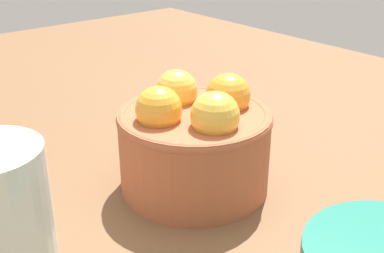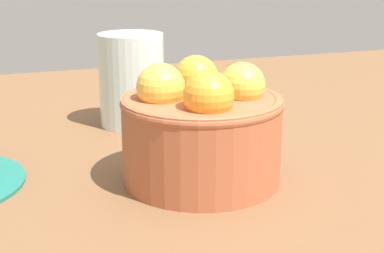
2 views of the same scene
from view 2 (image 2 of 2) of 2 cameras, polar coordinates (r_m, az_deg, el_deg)
name	(u,v)px [view 2 (image 2 of 2)]	position (r cm, az deg, el deg)	size (l,w,h in cm)	color
ground_plane	(201,202)	(49.56, 0.93, -7.46)	(136.78, 100.79, 4.09)	brown
terracotta_bowl	(202,128)	(47.19, 0.95, -0.16)	(13.30, 13.30, 10.04)	#AD5938
water_glass	(132,80)	(63.14, -6.01, 4.63)	(7.07, 7.07, 10.04)	silver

